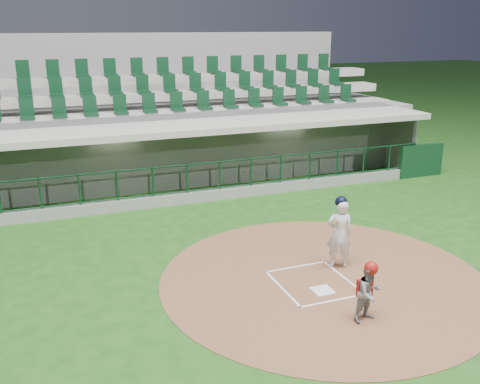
# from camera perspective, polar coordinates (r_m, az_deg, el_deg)

# --- Properties ---
(ground) EXTENTS (120.00, 120.00, 0.00)m
(ground) POSITION_cam_1_polar(r_m,az_deg,el_deg) (12.12, 7.15, -9.03)
(ground) COLOR #1B4914
(ground) RESTS_ON ground
(dirt_circle) EXTENTS (7.20, 7.20, 0.01)m
(dirt_circle) POSITION_cam_1_polar(r_m,az_deg,el_deg) (12.10, 8.87, -9.13)
(dirt_circle) COLOR brown
(dirt_circle) RESTS_ON ground
(home_plate) EXTENTS (0.43, 0.43, 0.02)m
(home_plate) POSITION_cam_1_polar(r_m,az_deg,el_deg) (11.57, 8.80, -10.34)
(home_plate) COLOR white
(home_plate) RESTS_ON dirt_circle
(batter_box_chalk) EXTENTS (1.55, 1.80, 0.01)m
(batter_box_chalk) POSITION_cam_1_polar(r_m,az_deg,el_deg) (11.88, 7.84, -9.55)
(batter_box_chalk) COLOR white
(batter_box_chalk) RESTS_ON ground
(dugout_structure) EXTENTS (16.40, 3.70, 3.00)m
(dugout_structure) POSITION_cam_1_polar(r_m,az_deg,el_deg) (18.68, -3.64, 3.72)
(dugout_structure) COLOR slate
(dugout_structure) RESTS_ON ground
(seating_deck) EXTENTS (17.00, 6.72, 5.15)m
(seating_deck) POSITION_cam_1_polar(r_m,az_deg,el_deg) (21.45, -6.53, 6.70)
(seating_deck) COLOR gray
(seating_deck) RESTS_ON ground
(batter) EXTENTS (0.88, 0.93, 1.71)m
(batter) POSITION_cam_1_polar(r_m,az_deg,el_deg) (12.38, 10.56, -4.20)
(batter) COLOR white
(batter) RESTS_ON dirt_circle
(catcher) EXTENTS (0.62, 0.52, 1.21)m
(catcher) POSITION_cam_1_polar(r_m,az_deg,el_deg) (10.44, 13.60, -10.27)
(catcher) COLOR gray
(catcher) RESTS_ON dirt_circle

